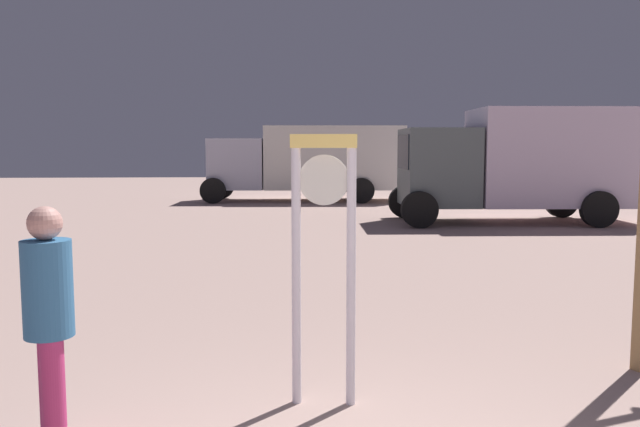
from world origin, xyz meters
TOP-DOWN VIEW (x-y plane):
  - standing_clock at (-0.23, 1.93)m, footprint 0.50×0.15m
  - person_near_clock at (-2.00, 1.23)m, footprint 0.30×0.30m
  - box_truck_near at (5.90, 13.45)m, footprint 6.46×2.75m
  - box_truck_far at (0.64, 20.62)m, footprint 7.37×2.79m

SIDE VIEW (x-z plane):
  - person_near_clock at x=-2.00m, z-range 0.09..1.68m
  - standing_clock at x=-0.23m, z-range 0.24..2.28m
  - box_truck_far at x=0.64m, z-range 0.15..2.88m
  - box_truck_near at x=5.90m, z-range 0.13..3.08m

